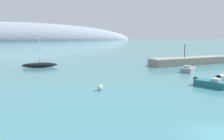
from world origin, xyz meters
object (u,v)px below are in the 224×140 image
sailboat_black_mid_mooring (40,65)px  mooring_buoy_white (100,88)px  motorboat_grey_foreground (188,69)px  harbor_lamp_post (185,48)px  motorboat_teal_alongside_breakwater (211,83)px

sailboat_black_mid_mooring → mooring_buoy_white: 26.13m
motorboat_grey_foreground → mooring_buoy_white: 22.67m
mooring_buoy_white → harbor_lamp_post: (27.38, 17.85, 3.54)m
mooring_buoy_white → motorboat_teal_alongside_breakwater: bearing=-14.4°
motorboat_teal_alongside_breakwater → harbor_lamp_post: bearing=130.4°
motorboat_teal_alongside_breakwater → mooring_buoy_white: 15.34m
mooring_buoy_white → motorboat_grey_foreground: bearing=22.2°
mooring_buoy_white → harbor_lamp_post: 32.88m
motorboat_grey_foreground → motorboat_teal_alongside_breakwater: size_ratio=0.89×
motorboat_teal_alongside_breakwater → mooring_buoy_white: (-14.86, 3.81, -0.11)m
sailboat_black_mid_mooring → motorboat_grey_foreground: bearing=151.2°
sailboat_black_mid_mooring → motorboat_teal_alongside_breakwater: (19.67, -29.49, -0.08)m
motorboat_teal_alongside_breakwater → harbor_lamp_post: (12.53, 21.66, 3.42)m
motorboat_teal_alongside_breakwater → mooring_buoy_white: bearing=-123.9°
sailboat_black_mid_mooring → mooring_buoy_white: (4.81, -25.68, -0.19)m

